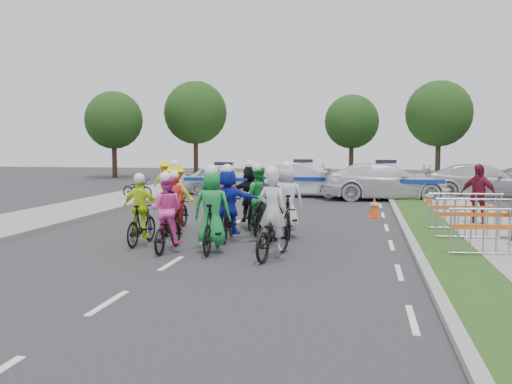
% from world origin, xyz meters
% --- Properties ---
extents(ground, '(90.00, 90.00, 0.00)m').
position_xyz_m(ground, '(0.00, 0.00, 0.00)').
color(ground, '#28282B').
rests_on(ground, ground).
extents(curb_right, '(0.20, 60.00, 0.12)m').
position_xyz_m(curb_right, '(5.10, 5.00, 0.06)').
color(curb_right, gray).
rests_on(curb_right, ground).
extents(grass_strip, '(1.20, 60.00, 0.11)m').
position_xyz_m(grass_strip, '(5.80, 5.00, 0.06)').
color(grass_strip, '#224014').
rests_on(grass_strip, ground).
extents(sidewalk_right, '(2.40, 60.00, 0.13)m').
position_xyz_m(sidewalk_right, '(7.60, 5.00, 0.07)').
color(sidewalk_right, gray).
rests_on(sidewalk_right, ground).
extents(sidewalk_left, '(3.00, 60.00, 0.13)m').
position_xyz_m(sidewalk_left, '(-6.50, 5.00, 0.07)').
color(sidewalk_left, gray).
rests_on(sidewalk_left, ground).
extents(rider_0, '(1.05, 2.06, 2.01)m').
position_xyz_m(rider_0, '(1.98, 0.97, 0.66)').
color(rider_0, black).
rests_on(rider_0, ground).
extents(rider_1, '(0.87, 1.94, 2.01)m').
position_xyz_m(rider_1, '(0.53, 1.34, 0.78)').
color(rider_1, black).
rests_on(rider_1, ground).
extents(rider_2, '(0.78, 1.82, 1.85)m').
position_xyz_m(rider_2, '(-0.55, 1.32, 0.69)').
color(rider_2, black).
rests_on(rider_2, ground).
extents(rider_3, '(0.90, 1.70, 1.77)m').
position_xyz_m(rider_3, '(-1.44, 1.95, 0.69)').
color(rider_3, black).
rests_on(rider_3, ground).
extents(rider_4, '(0.98, 1.69, 1.66)m').
position_xyz_m(rider_4, '(1.65, 2.56, 0.65)').
color(rider_4, black).
rests_on(rider_4, ground).
extents(rider_5, '(1.61, 1.92, 1.97)m').
position_xyz_m(rider_5, '(0.50, 2.99, 0.82)').
color(rider_5, black).
rests_on(rider_5, ground).
extents(rider_6, '(0.91, 1.81, 1.76)m').
position_xyz_m(rider_6, '(-1.03, 3.35, 0.59)').
color(rider_6, black).
rests_on(rider_6, ground).
extents(rider_7, '(0.95, 2.00, 2.03)m').
position_xyz_m(rider_7, '(1.92, 3.81, 0.78)').
color(rider_7, black).
rests_on(rider_7, ground).
extents(rider_8, '(0.87, 1.98, 1.97)m').
position_xyz_m(rider_8, '(1.03, 4.31, 0.73)').
color(rider_8, black).
rests_on(rider_8, ground).
extents(rider_9, '(0.96, 1.78, 1.81)m').
position_xyz_m(rider_9, '(0.02, 4.65, 0.70)').
color(rider_9, black).
rests_on(rider_9, ground).
extents(rider_10, '(1.13, 2.00, 2.03)m').
position_xyz_m(rider_10, '(-1.41, 4.49, 0.78)').
color(rider_10, black).
rests_on(rider_10, ground).
extents(rider_11, '(1.64, 1.95, 2.00)m').
position_xyz_m(rider_11, '(0.65, 5.32, 0.84)').
color(rider_11, black).
rests_on(rider_11, ground).
extents(police_car_0, '(4.18, 1.68, 1.42)m').
position_xyz_m(police_car_0, '(-2.84, 16.14, 0.71)').
color(police_car_0, silver).
rests_on(police_car_0, ground).
extents(police_car_1, '(4.98, 2.10, 1.60)m').
position_xyz_m(police_car_1, '(1.13, 15.60, 0.80)').
color(police_car_1, silver).
rests_on(police_car_1, ground).
extents(police_car_2, '(5.78, 2.84, 1.62)m').
position_xyz_m(police_car_2, '(4.89, 14.63, 0.81)').
color(police_car_2, silver).
rests_on(police_car_2, ground).
extents(civilian_sedan, '(5.59, 2.86, 1.55)m').
position_xyz_m(civilian_sedan, '(9.30, 16.09, 0.78)').
color(civilian_sedan, silver).
rests_on(civilian_sedan, ground).
extents(spectator_2, '(1.18, 1.00, 1.90)m').
position_xyz_m(spectator_2, '(7.24, 6.51, 0.95)').
color(spectator_2, maroon).
rests_on(spectator_2, ground).
extents(marshal_hiviz, '(1.18, 0.76, 1.74)m').
position_xyz_m(marshal_hiviz, '(-4.69, 12.82, 0.87)').
color(marshal_hiviz, yellow).
rests_on(marshal_hiviz, ground).
extents(barrier_0, '(2.04, 0.70, 1.12)m').
position_xyz_m(barrier_0, '(6.70, 1.58, 0.56)').
color(barrier_0, '#A5A8AD').
rests_on(barrier_0, ground).
extents(barrier_1, '(2.03, 0.66, 1.12)m').
position_xyz_m(barrier_1, '(6.70, 3.78, 0.56)').
color(barrier_1, '#A5A8AD').
rests_on(barrier_1, ground).
extents(barrier_2, '(2.04, 0.67, 1.12)m').
position_xyz_m(barrier_2, '(6.70, 5.35, 0.56)').
color(barrier_2, '#A5A8AD').
rests_on(barrier_2, ground).
extents(cone_0, '(0.40, 0.40, 0.70)m').
position_xyz_m(cone_0, '(4.29, 8.38, 0.34)').
color(cone_0, '#F24C0C').
rests_on(cone_0, ground).
extents(cone_1, '(0.40, 0.40, 0.70)m').
position_xyz_m(cone_1, '(6.48, 12.00, 0.34)').
color(cone_1, '#F24C0C').
rests_on(cone_1, ground).
extents(parked_bike, '(1.86, 1.23, 0.92)m').
position_xyz_m(parked_bike, '(-6.04, 12.90, 0.46)').
color(parked_bike, black).
rests_on(parked_bike, ground).
extents(tree_0, '(4.20, 4.20, 6.30)m').
position_xyz_m(tree_0, '(-14.00, 28.00, 4.19)').
color(tree_0, '#382619').
rests_on(tree_0, ground).
extents(tree_1, '(4.55, 4.55, 6.82)m').
position_xyz_m(tree_1, '(9.00, 30.00, 4.54)').
color(tree_1, '#382619').
rests_on(tree_1, ground).
extents(tree_3, '(4.90, 4.90, 7.35)m').
position_xyz_m(tree_3, '(-9.00, 32.00, 4.89)').
color(tree_3, '#382619').
rests_on(tree_3, ground).
extents(tree_4, '(4.20, 4.20, 6.30)m').
position_xyz_m(tree_4, '(3.00, 34.00, 4.19)').
color(tree_4, '#382619').
rests_on(tree_4, ground).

